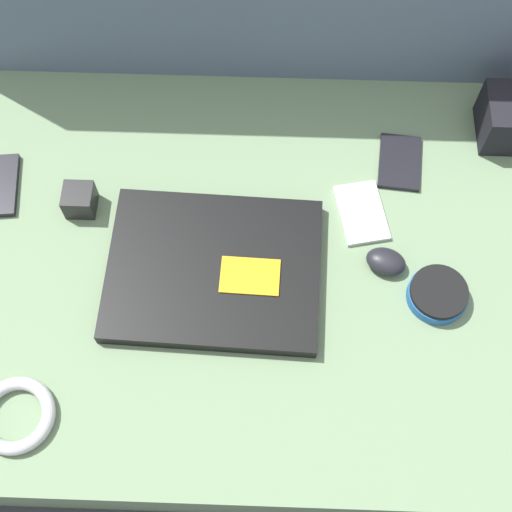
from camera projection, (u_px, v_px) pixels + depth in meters
The scene contains 10 objects.
ground_plane at pixel (256, 290), 1.22m from camera, with size 8.00×8.00×0.00m, color #38383D.
couch_seat at pixel (256, 276), 1.17m from camera, with size 1.11×0.73×0.12m.
laptop at pixel (214, 270), 1.10m from camera, with size 0.33×0.27×0.03m.
computer_mouse at pixel (386, 263), 1.10m from camera, with size 0.07×0.06×0.03m.
speaker_puck at pixel (438, 294), 1.08m from camera, with size 0.09×0.09×0.03m.
phone_silver at pixel (400, 162), 1.19m from camera, with size 0.08×0.11×0.01m.
phone_black at pixel (361, 213), 1.15m from camera, with size 0.09×0.12×0.01m.
phone_small at pixel (1, 186), 1.17m from camera, with size 0.07×0.12×0.01m.
charger_brick at pixel (80, 200), 1.14m from camera, with size 0.05×0.05×0.04m.
cable_coil at pixel (16, 415), 1.00m from camera, with size 0.11×0.11×0.02m.
Camera 1 is at (0.02, -0.47, 1.13)m, focal length 50.00 mm.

